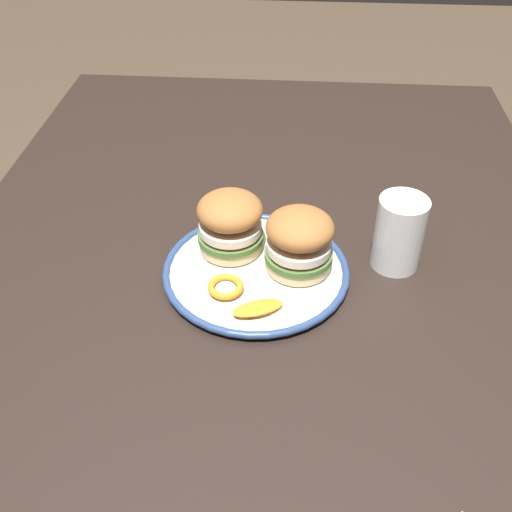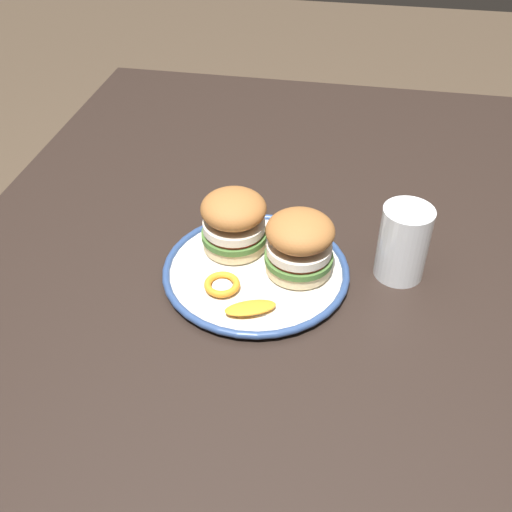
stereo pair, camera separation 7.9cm
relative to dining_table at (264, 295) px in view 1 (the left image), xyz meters
The scene contains 8 objects.
ground_plane 0.68m from the dining_table, ahead, with size 8.00×8.00×0.00m, color #4C3D2D.
dining_table is the anchor object (origin of this frame).
dinner_plate 0.11m from the dining_table, 11.49° to the right, with size 0.30×0.30×0.02m.
sandwich_half_left 0.16m from the dining_table, 91.62° to the right, with size 0.14×0.14×0.10m.
sandwich_half_right 0.17m from the dining_table, 55.18° to the left, with size 0.13×0.13×0.10m.
orange_peel_curled 0.16m from the dining_table, 26.44° to the right, with size 0.06×0.06×0.01m.
orange_peel_strip_long 0.18m from the dining_table, ahead, with size 0.06×0.08×0.01m.
drinking_glass 0.26m from the dining_table, 91.16° to the left, with size 0.08×0.08×0.12m.
Camera 1 is at (0.78, 0.04, 1.41)m, focal length 42.41 mm.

